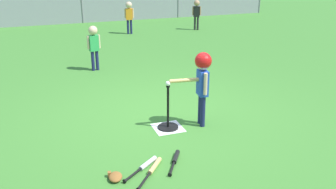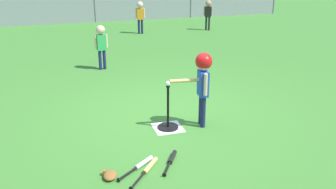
% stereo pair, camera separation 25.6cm
% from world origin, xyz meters
% --- Properties ---
extents(ground_plane, '(60.00, 60.00, 0.00)m').
position_xyz_m(ground_plane, '(0.00, 0.00, 0.00)').
color(ground_plane, '#3D7A2D').
extents(home_plate, '(0.44, 0.44, 0.01)m').
position_xyz_m(home_plate, '(-0.12, -0.51, 0.00)').
color(home_plate, white).
rests_on(home_plate, ground_plane).
extents(batting_tee, '(0.32, 0.32, 0.69)m').
position_xyz_m(batting_tee, '(-0.12, -0.51, 0.11)').
color(batting_tee, black).
rests_on(batting_tee, ground_plane).
extents(baseball_on_tee, '(0.07, 0.07, 0.07)m').
position_xyz_m(baseball_on_tee, '(-0.12, -0.51, 0.72)').
color(baseball_on_tee, white).
rests_on(baseball_on_tee, batting_tee).
extents(batter_child, '(0.64, 0.33, 1.16)m').
position_xyz_m(batter_child, '(0.40, -0.57, 0.83)').
color(batter_child, '#191E4C').
rests_on(batter_child, ground_plane).
extents(fielder_near_right, '(0.30, 0.20, 1.03)m').
position_xyz_m(fielder_near_right, '(-0.64, 2.95, 0.66)').
color(fielder_near_right, '#191E4C').
rests_on(fielder_near_right, ground_plane).
extents(fielder_deep_right, '(0.28, 0.21, 1.04)m').
position_xyz_m(fielder_deep_right, '(3.57, 6.68, 0.67)').
color(fielder_deep_right, '#262626').
rests_on(fielder_deep_right, ground_plane).
extents(fielder_deep_center, '(0.31, 0.21, 1.07)m').
position_xyz_m(fielder_deep_center, '(1.17, 6.79, 0.69)').
color(fielder_deep_center, '#191E4C').
rests_on(fielder_deep_center, ground_plane).
extents(spare_bat_silver, '(0.54, 0.43, 0.06)m').
position_xyz_m(spare_bat_silver, '(-0.79, -1.49, 0.03)').
color(spare_bat_silver, silver).
rests_on(spare_bat_silver, ground_plane).
extents(spare_bat_wood, '(0.49, 0.59, 0.06)m').
position_xyz_m(spare_bat_wood, '(-0.72, -1.59, 0.03)').
color(spare_bat_wood, '#DBB266').
rests_on(spare_bat_wood, ground_plane).
extents(spare_bat_black, '(0.34, 0.52, 0.06)m').
position_xyz_m(spare_bat_black, '(-0.38, -1.47, 0.03)').
color(spare_bat_black, black).
rests_on(spare_bat_black, ground_plane).
extents(glove_near_bats, '(0.20, 0.25, 0.07)m').
position_xyz_m(glove_near_bats, '(-1.19, -1.61, 0.04)').
color(glove_near_bats, brown).
rests_on(glove_near_bats, ground_plane).
extents(outfield_fence, '(16.06, 0.06, 1.15)m').
position_xyz_m(outfield_fence, '(0.00, 9.52, 0.62)').
color(outfield_fence, slate).
rests_on(outfield_fence, ground_plane).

